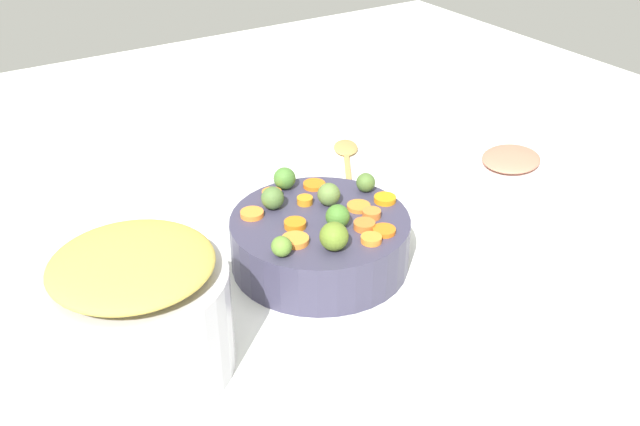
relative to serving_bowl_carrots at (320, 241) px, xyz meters
The scene contains 26 objects.
tabletop 0.07m from the serving_bowl_carrots, 113.05° to the left, with size 2.40×2.40×0.02m, color white.
serving_bowl_carrots is the anchor object (origin of this frame).
metal_pot 0.32m from the serving_bowl_carrots, 103.95° to the left, with size 0.23×0.23×0.14m, color #B6B4BD.
stuffing_mound 0.34m from the serving_bowl_carrots, 103.95° to the left, with size 0.20×0.20×0.03m, color gold.
carrot_slice_0 0.11m from the serving_bowl_carrots, 27.22° to the right, with size 0.04×0.04×0.01m, color orange.
carrot_slice_1 0.08m from the serving_bowl_carrots, 94.74° to the right, with size 0.04×0.04×0.01m, color orange.
carrot_slice_2 0.09m from the serving_bowl_carrots, 118.86° to the right, with size 0.03×0.03×0.01m, color orange.
carrot_slice_3 0.12m from the serving_bowl_carrots, 94.88° to the right, with size 0.03×0.03×0.01m, color orange.
carrot_slice_4 0.09m from the serving_bowl_carrots, 119.80° to the left, with size 0.04×0.04×0.01m, color orange.
carrot_slice_5 0.11m from the serving_bowl_carrots, 145.50° to the right, with size 0.03×0.03×0.01m, color orange.
carrot_slice_6 0.11m from the serving_bowl_carrots, 53.00° to the left, with size 0.04×0.04×0.01m, color orange.
carrot_slice_7 0.08m from the serving_bowl_carrots, 145.34° to the right, with size 0.03×0.03×0.01m, color orange.
carrot_slice_8 0.11m from the serving_bowl_carrots, 16.03° to the left, with size 0.03×0.03×0.01m, color orange.
carrot_slice_9 0.11m from the serving_bowl_carrots, 163.73° to the right, with size 0.03×0.03×0.01m, color orange.
carrot_slice_10 0.07m from the serving_bowl_carrots, ahead, with size 0.02×0.02×0.01m, color orange.
carrot_slice_11 0.06m from the serving_bowl_carrots, 91.02° to the left, with size 0.03×0.03×0.01m, color orange.
brussels_sprout_0 0.13m from the serving_bowl_carrots, 72.37° to the right, with size 0.03×0.03×0.03m, color #4C6C2F.
brussels_sprout_1 0.10m from the serving_bowl_carrots, 160.82° to the left, with size 0.04×0.04×0.04m, color #5C7725.
brussels_sprout_2 0.13m from the serving_bowl_carrots, ahead, with size 0.04×0.04×0.04m, color #46762F.
brussels_sprout_3 0.07m from the serving_bowl_carrots, 164.71° to the right, with size 0.04×0.04×0.04m, color #427529.
brussels_sprout_4 0.10m from the serving_bowl_carrots, 31.27° to the left, with size 0.04×0.04×0.04m, color #4B6B33.
brussels_sprout_5 0.07m from the serving_bowl_carrots, 49.68° to the right, with size 0.04×0.04×0.04m, color #5C7939.
brussels_sprout_6 0.13m from the serving_bowl_carrots, 119.45° to the left, with size 0.03×0.03×0.03m, color olive.
wooden_spoon 0.38m from the serving_bowl_carrots, 40.46° to the right, with size 0.24×0.16×0.01m.
ham_plate 0.49m from the serving_bowl_carrots, 80.52° to the right, with size 0.27×0.27×0.01m, color white.
ham_slice_main 0.49m from the serving_bowl_carrots, 80.99° to the right, with size 0.13×0.11×0.02m, color #C3765C.
Camera 1 is at (-0.78, 0.46, 0.66)m, focal length 41.14 mm.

